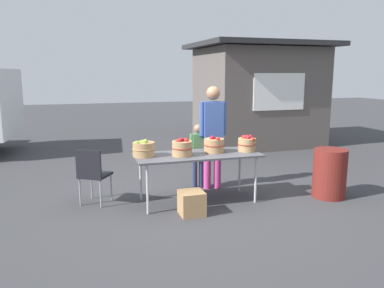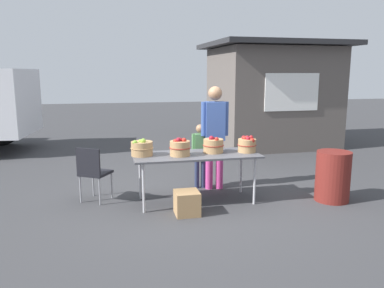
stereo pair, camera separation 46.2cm
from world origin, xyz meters
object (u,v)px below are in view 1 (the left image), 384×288
at_px(apple_basket_green_0, 144,149).
at_px(child_customer, 198,151).
at_px(market_table, 198,157).
at_px(folding_chair, 93,172).
at_px(apple_basket_red_2, 247,144).
at_px(trash_barrel, 330,173).
at_px(apple_basket_red_0, 182,148).
at_px(vendor_adult, 213,129).
at_px(apple_basket_red_1, 214,145).
at_px(produce_crate, 192,203).

distance_m(apple_basket_green_0, child_customer, 1.23).
height_order(market_table, folding_chair, folding_chair).
distance_m(apple_basket_red_2, trash_barrel, 1.41).
xyz_separation_m(apple_basket_red_0, vendor_adult, (0.71, 0.65, 0.15)).
relative_size(folding_chair, trash_barrel, 1.11).
bearing_deg(child_customer, apple_basket_green_0, 34.48).
height_order(apple_basket_red_0, vendor_adult, vendor_adult).
xyz_separation_m(market_table, apple_basket_red_1, (0.28, 0.06, 0.16)).
xyz_separation_m(folding_chair, trash_barrel, (3.62, -0.71, -0.12)).
height_order(market_table, apple_basket_red_1, apple_basket_red_1).
distance_m(folding_chair, produce_crate, 1.57).
bearing_deg(apple_basket_red_0, trash_barrel, -8.24).
distance_m(vendor_adult, produce_crate, 1.55).
distance_m(apple_basket_green_0, trash_barrel, 2.96).
bearing_deg(produce_crate, apple_basket_red_2, 24.72).
relative_size(market_table, produce_crate, 5.68).
relative_size(apple_basket_green_0, folding_chair, 0.39).
bearing_deg(folding_chair, apple_basket_red_2, -156.61).
relative_size(trash_barrel, produce_crate, 2.32).
bearing_deg(trash_barrel, apple_basket_green_0, 170.89).
bearing_deg(vendor_adult, apple_basket_red_1, 78.28).
bearing_deg(trash_barrel, market_table, 169.31).
height_order(apple_basket_red_1, trash_barrel, apple_basket_red_1).
distance_m(apple_basket_red_1, trash_barrel, 1.91).
height_order(apple_basket_red_1, child_customer, child_customer).
distance_m(market_table, trash_barrel, 2.14).
bearing_deg(apple_basket_red_2, vendor_adult, 119.86).
xyz_separation_m(apple_basket_red_1, vendor_adult, (0.17, 0.53, 0.16)).
bearing_deg(apple_basket_green_0, produce_crate, -45.37).
xyz_separation_m(child_customer, produce_crate, (-0.47, -1.20, -0.48)).
bearing_deg(apple_basket_red_1, produce_crate, -133.42).
xyz_separation_m(apple_basket_red_1, child_customer, (-0.05, 0.64, -0.21)).
xyz_separation_m(apple_basket_green_0, apple_basket_red_0, (0.55, -0.12, 0.01)).
height_order(market_table, produce_crate, market_table).
bearing_deg(apple_basket_red_1, market_table, -168.26).
relative_size(child_customer, trash_barrel, 1.42).
bearing_deg(apple_basket_green_0, child_customer, 31.09).
height_order(apple_basket_red_1, vendor_adult, vendor_adult).
distance_m(apple_basket_red_0, child_customer, 0.92).
height_order(apple_basket_red_0, apple_basket_red_1, apple_basket_red_0).
relative_size(apple_basket_red_1, child_customer, 0.29).
distance_m(trash_barrel, produce_crate, 2.33).
relative_size(apple_basket_red_0, apple_basket_red_1, 0.97).
bearing_deg(produce_crate, apple_basket_red_1, 46.58).
relative_size(apple_basket_red_2, trash_barrel, 0.38).
distance_m(market_table, child_customer, 0.74).
height_order(apple_basket_red_0, apple_basket_red_2, apple_basket_red_0).
xyz_separation_m(market_table, vendor_adult, (0.45, 0.59, 0.32)).
xyz_separation_m(vendor_adult, child_customer, (-0.22, 0.10, -0.38)).
distance_m(apple_basket_red_1, folding_chair, 1.87).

